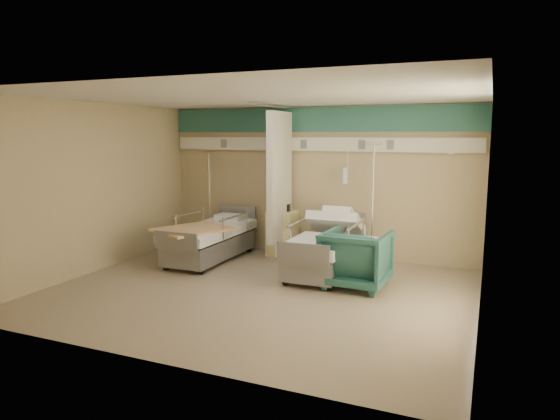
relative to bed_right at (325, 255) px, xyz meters
The scene contains 13 objects.
ground 1.47m from the bed_right, 114.78° to the right, with size 6.00×5.00×0.00m, color gray.
room_walls 1.97m from the bed_right, 121.10° to the right, with size 6.04×5.04×2.82m.
bed_right is the anchor object (origin of this frame).
bed_left 2.20m from the bed_right, behind, with size 1.00×2.16×0.63m, color white, non-canonical shape.
bedside_cabinet 1.46m from the bed_right, 141.95° to the left, with size 0.50×0.48×0.85m, color #DACF88.
visitor_armchair 0.85m from the bed_right, 39.34° to the right, with size 0.93×0.95×0.87m, color #20504B.
waffle_blanket 1.03m from the bed_right, 40.25° to the right, with size 0.56×0.50×0.06m, color white.
iv_stand_right 1.06m from the bed_right, 57.47° to the left, with size 0.38×0.38×2.14m.
iv_stand_left 2.80m from the bed_right, 162.96° to the left, with size 0.35×0.35×1.95m.
call_remote 0.39m from the bed_right, 91.30° to the right, with size 0.19×0.09×0.04m, color black.
tan_blanket 2.34m from the bed_right, 168.48° to the right, with size 0.96×1.20×0.04m, color tan.
toiletry_bag 1.57m from the bed_right, 140.94° to the left, with size 0.24×0.15×0.13m, color black.
white_cup 1.73m from the bed_right, 145.29° to the left, with size 0.10×0.10×0.14m, color white.
Camera 1 is at (3.04, -6.38, 2.27)m, focal length 32.00 mm.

